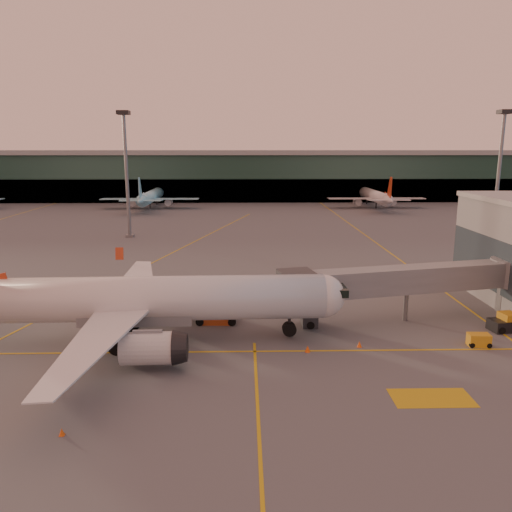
{
  "coord_description": "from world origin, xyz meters",
  "views": [
    {
      "loc": [
        4.14,
        -37.75,
        18.19
      ],
      "look_at": [
        5.52,
        23.28,
        5.0
      ],
      "focal_mm": 35.0,
      "sensor_mm": 36.0,
      "label": 1
    }
  ],
  "objects_px": {
    "gpu_cart": "(479,340)",
    "pushback_tug": "(508,323)",
    "catering_truck": "(215,301)",
    "main_airplane": "(135,301)"
  },
  "relations": [
    {
      "from": "main_airplane",
      "to": "catering_truck",
      "type": "bearing_deg",
      "value": 34.09
    },
    {
      "from": "main_airplane",
      "to": "pushback_tug",
      "type": "bearing_deg",
      "value": 1.55
    },
    {
      "from": "catering_truck",
      "to": "main_airplane",
      "type": "bearing_deg",
      "value": -141.99
    },
    {
      "from": "main_airplane",
      "to": "gpu_cart",
      "type": "bearing_deg",
      "value": -5.03
    },
    {
      "from": "gpu_cart",
      "to": "pushback_tug",
      "type": "xyz_separation_m",
      "value": [
        4.83,
        4.0,
        0.18
      ]
    },
    {
      "from": "main_airplane",
      "to": "catering_truck",
      "type": "xyz_separation_m",
      "value": [
        7.24,
        5.21,
        -1.64
      ]
    },
    {
      "from": "catering_truck",
      "to": "gpu_cart",
      "type": "relative_size",
      "value": 2.66
    },
    {
      "from": "gpu_cart",
      "to": "catering_truck",
      "type": "bearing_deg",
      "value": 167.67
    },
    {
      "from": "catering_truck",
      "to": "pushback_tug",
      "type": "distance_m",
      "value": 30.23
    },
    {
      "from": "catering_truck",
      "to": "pushback_tug",
      "type": "height_order",
      "value": "catering_truck"
    }
  ]
}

